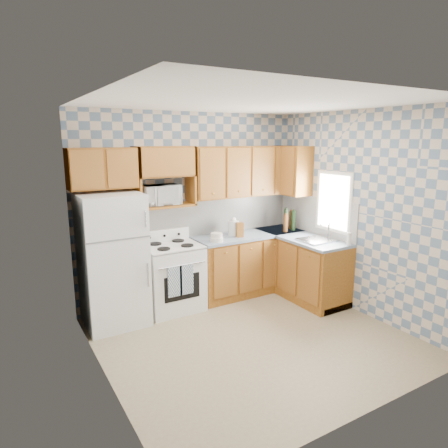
# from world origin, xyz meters

# --- Properties ---
(floor) EXTENTS (3.40, 3.40, 0.00)m
(floor) POSITION_xyz_m (0.00, 0.00, 0.00)
(floor) COLOR #7D6B4F
(floor) RESTS_ON ground
(back_wall) EXTENTS (3.40, 0.02, 2.70)m
(back_wall) POSITION_xyz_m (0.00, 1.60, 1.35)
(back_wall) COLOR slate
(back_wall) RESTS_ON ground
(right_wall) EXTENTS (0.02, 3.20, 2.70)m
(right_wall) POSITION_xyz_m (1.70, 0.00, 1.35)
(right_wall) COLOR slate
(right_wall) RESTS_ON ground
(backsplash_back) EXTENTS (2.60, 0.02, 0.56)m
(backsplash_back) POSITION_xyz_m (0.40, 1.59, 1.20)
(backsplash_back) COLOR white
(backsplash_back) RESTS_ON back_wall
(backsplash_right) EXTENTS (0.02, 1.60, 0.56)m
(backsplash_right) POSITION_xyz_m (1.69, 0.80, 1.20)
(backsplash_right) COLOR white
(backsplash_right) RESTS_ON right_wall
(refrigerator) EXTENTS (0.75, 0.70, 1.68)m
(refrigerator) POSITION_xyz_m (-1.27, 1.25, 0.84)
(refrigerator) COLOR white
(refrigerator) RESTS_ON floor
(stove_body) EXTENTS (0.76, 0.65, 0.90)m
(stove_body) POSITION_xyz_m (-0.47, 1.28, 0.45)
(stove_body) COLOR white
(stove_body) RESTS_ON floor
(cooktop) EXTENTS (0.76, 0.65, 0.02)m
(cooktop) POSITION_xyz_m (-0.47, 1.28, 0.91)
(cooktop) COLOR silver
(cooktop) RESTS_ON stove_body
(backguard) EXTENTS (0.76, 0.08, 0.17)m
(backguard) POSITION_xyz_m (-0.47, 1.55, 1.00)
(backguard) COLOR white
(backguard) RESTS_ON cooktop
(dish_towel_left) EXTENTS (0.19, 0.02, 0.40)m
(dish_towel_left) POSITION_xyz_m (-0.58, 0.93, 0.53)
(dish_towel_left) COLOR navy
(dish_towel_left) RESTS_ON stove_body
(dish_towel_right) EXTENTS (0.19, 0.02, 0.40)m
(dish_towel_right) POSITION_xyz_m (-0.42, 0.93, 0.53)
(dish_towel_right) COLOR navy
(dish_towel_right) RESTS_ON stove_body
(base_cabinets_back) EXTENTS (1.75, 0.60, 0.88)m
(base_cabinets_back) POSITION_xyz_m (0.82, 1.30, 0.44)
(base_cabinets_back) COLOR #73360E
(base_cabinets_back) RESTS_ON floor
(base_cabinets_right) EXTENTS (0.60, 1.60, 0.88)m
(base_cabinets_right) POSITION_xyz_m (1.40, 0.80, 0.44)
(base_cabinets_right) COLOR #73360E
(base_cabinets_right) RESTS_ON floor
(countertop_back) EXTENTS (1.77, 0.63, 0.04)m
(countertop_back) POSITION_xyz_m (0.82, 1.30, 0.90)
(countertop_back) COLOR slate
(countertop_back) RESTS_ON base_cabinets_back
(countertop_right) EXTENTS (0.63, 1.60, 0.04)m
(countertop_right) POSITION_xyz_m (1.40, 0.80, 0.90)
(countertop_right) COLOR slate
(countertop_right) RESTS_ON base_cabinets_right
(upper_cabinets_back) EXTENTS (1.75, 0.33, 0.74)m
(upper_cabinets_back) POSITION_xyz_m (0.82, 1.44, 1.85)
(upper_cabinets_back) COLOR #73360E
(upper_cabinets_back) RESTS_ON back_wall
(upper_cabinets_fridge) EXTENTS (0.82, 0.33, 0.50)m
(upper_cabinets_fridge) POSITION_xyz_m (-1.29, 1.44, 1.97)
(upper_cabinets_fridge) COLOR #73360E
(upper_cabinets_fridge) RESTS_ON back_wall
(upper_cabinets_right) EXTENTS (0.33, 0.70, 0.74)m
(upper_cabinets_right) POSITION_xyz_m (1.53, 1.25, 1.85)
(upper_cabinets_right) COLOR #73360E
(upper_cabinets_right) RESTS_ON right_wall
(microwave_shelf) EXTENTS (0.80, 0.33, 0.03)m
(microwave_shelf) POSITION_xyz_m (-0.47, 1.44, 1.44)
(microwave_shelf) COLOR #73360E
(microwave_shelf) RESTS_ON back_wall
(microwave) EXTENTS (0.50, 0.34, 0.27)m
(microwave) POSITION_xyz_m (-0.52, 1.46, 1.59)
(microwave) COLOR white
(microwave) RESTS_ON microwave_shelf
(sink) EXTENTS (0.48, 0.40, 0.03)m
(sink) POSITION_xyz_m (1.40, 0.45, 0.93)
(sink) COLOR #B7B7BC
(sink) RESTS_ON countertop_right
(window) EXTENTS (0.02, 0.66, 0.86)m
(window) POSITION_xyz_m (1.69, 0.45, 1.45)
(window) COLOR white
(window) RESTS_ON right_wall
(bottle_0) EXTENTS (0.07, 0.07, 0.33)m
(bottle_0) POSITION_xyz_m (1.44, 1.19, 1.09)
(bottle_0) COLOR black
(bottle_0) RESTS_ON countertop_back
(bottle_1) EXTENTS (0.07, 0.07, 0.31)m
(bottle_1) POSITION_xyz_m (1.54, 1.13, 1.07)
(bottle_1) COLOR black
(bottle_1) RESTS_ON countertop_back
(bottle_2) EXTENTS (0.07, 0.07, 0.29)m
(bottle_2) POSITION_xyz_m (1.58, 1.23, 1.06)
(bottle_2) COLOR #583215
(bottle_2) RESTS_ON countertop_back
(bottle_3) EXTENTS (0.07, 0.07, 0.26)m
(bottle_3) POSITION_xyz_m (1.37, 1.11, 1.05)
(bottle_3) COLOR #583215
(bottle_3) RESTS_ON countertop_back
(knife_block) EXTENTS (0.12, 0.12, 0.21)m
(knife_block) POSITION_xyz_m (0.58, 1.19, 1.03)
(knife_block) COLOR brown
(knife_block) RESTS_ON countertop_back
(electric_kettle) EXTENTS (0.17, 0.17, 0.21)m
(electric_kettle) POSITION_xyz_m (0.56, 1.34, 1.03)
(electric_kettle) COLOR white
(electric_kettle) RESTS_ON countertop_back
(food_containers) EXTENTS (0.18, 0.18, 0.12)m
(food_containers) POSITION_xyz_m (0.15, 1.13, 0.98)
(food_containers) COLOR silver
(food_containers) RESTS_ON countertop_back
(soap_bottle) EXTENTS (0.06, 0.06, 0.17)m
(soap_bottle) POSITION_xyz_m (1.60, 0.05, 1.01)
(soap_bottle) COLOR silver
(soap_bottle) RESTS_ON countertop_right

